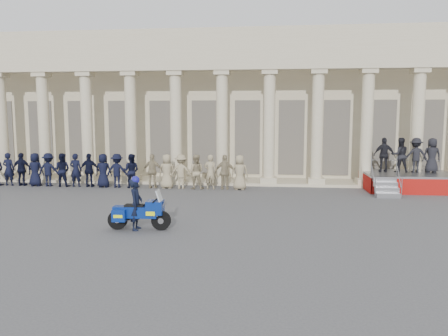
% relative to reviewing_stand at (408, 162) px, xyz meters
% --- Properties ---
extents(ground, '(90.00, 90.00, 0.00)m').
position_rel_reviewing_stand_xyz_m(ground, '(-11.10, -7.29, -1.45)').
color(ground, '#454547').
rests_on(ground, ground).
extents(building, '(40.00, 12.50, 9.00)m').
position_rel_reviewing_stand_xyz_m(building, '(-11.10, 7.46, 3.07)').
color(building, '#C0B290').
rests_on(building, ground).
extents(officer_rank, '(18.33, 0.69, 1.82)m').
position_rel_reviewing_stand_xyz_m(officer_rank, '(-17.42, -0.96, -0.54)').
color(officer_rank, black).
rests_on(officer_rank, ground).
extents(reviewing_stand, '(4.41, 4.19, 2.70)m').
position_rel_reviewing_stand_xyz_m(reviewing_stand, '(0.00, 0.00, 0.00)').
color(reviewing_stand, gray).
rests_on(reviewing_stand, ground).
extents(motorcycle, '(2.16, 0.89, 1.38)m').
position_rel_reviewing_stand_xyz_m(motorcycle, '(-11.46, -9.36, -0.85)').
color(motorcycle, black).
rests_on(motorcycle, ground).
extents(rider, '(0.45, 0.66, 1.84)m').
position_rel_reviewing_stand_xyz_m(rider, '(-11.58, -9.37, -0.54)').
color(rider, black).
rests_on(rider, ground).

